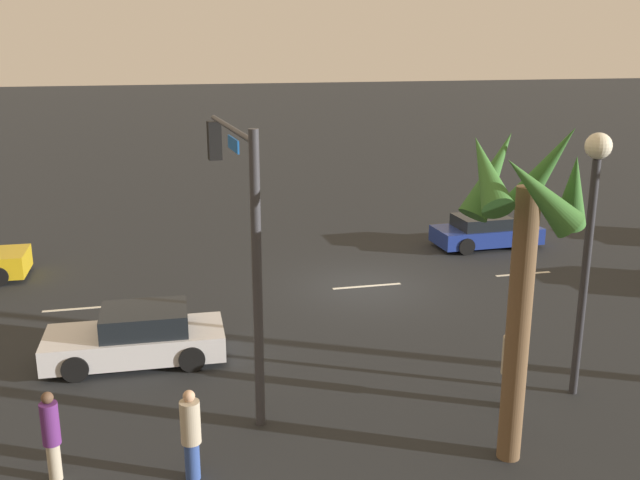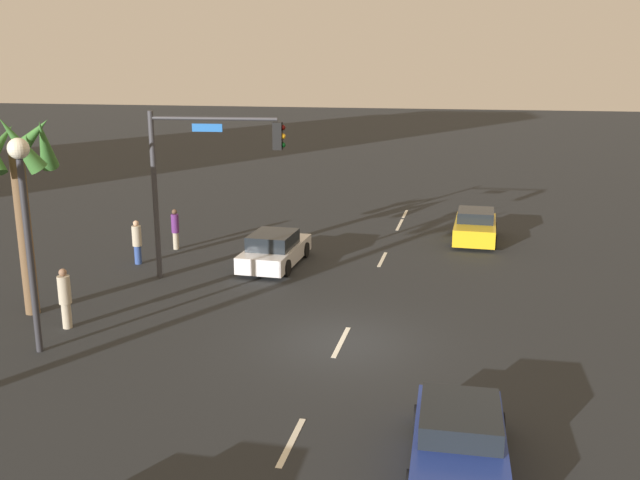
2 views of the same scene
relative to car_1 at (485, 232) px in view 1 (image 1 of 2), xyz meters
The scene contains 12 objects.
ground_plane 6.83m from the car_1, 30.71° to the left, with size 220.00×220.00×0.00m, color #232628.
lane_stripe_2 3.53m from the car_1, 86.39° to the left, with size 2.02×0.14×0.01m, color silver.
lane_stripe_3 6.79m from the car_1, 30.88° to the left, with size 2.30×0.14×0.01m, color silver.
lane_stripe_4 15.14m from the car_1, 13.27° to the left, with size 2.21×0.14×0.01m, color silver.
car_1 is the anchor object (origin of this frame).
car_2 15.03m from the car_1, 30.17° to the left, with size 4.41×2.03×1.36m.
traffic_signal 14.80m from the car_1, 42.34° to the left, with size 0.62×4.97×6.17m.
streetlamp 12.56m from the car_1, 73.92° to the left, with size 0.56×0.56×5.93m.
pedestrian_0 12.86m from the car_1, 66.66° to the left, with size 0.48×0.48×1.87m.
pedestrian_1 19.04m from the car_1, 40.71° to the left, with size 0.37×0.37×1.76m.
pedestrian_2 17.65m from the car_1, 47.24° to the left, with size 0.52×0.52×1.78m.
palm_tree_1 15.35m from the car_1, 66.05° to the left, with size 2.49×2.56×6.43m.
Camera 1 is at (6.48, 21.27, 7.80)m, focal length 40.43 mm.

